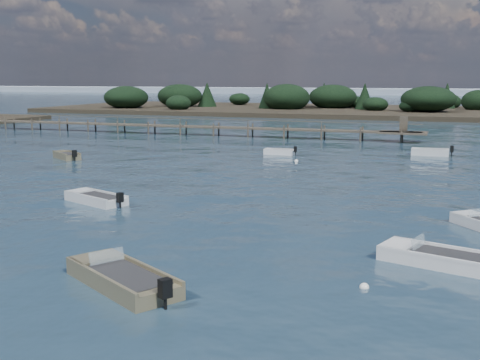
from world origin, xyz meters
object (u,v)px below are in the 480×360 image
at_px(dinghy_mid_grey, 96,200).
at_px(dinghy_near_olive, 122,281).
at_px(tender_far_grey, 67,157).
at_px(tender_far_white, 279,153).
at_px(tender_far_grey_b, 430,154).
at_px(dinghy_mid_white_a, 444,261).
at_px(jetty, 183,126).

height_order(dinghy_mid_grey, dinghy_near_olive, dinghy_near_olive).
bearing_deg(tender_far_grey, tender_far_white, 28.13).
height_order(dinghy_mid_grey, tender_far_grey_b, tender_far_grey_b).
bearing_deg(dinghy_near_olive, dinghy_mid_white_a, 30.36).
bearing_deg(dinghy_mid_white_a, dinghy_near_olive, -149.64).
xyz_separation_m(dinghy_mid_grey, tender_far_grey, (-12.39, 14.90, 0.02)).
bearing_deg(jetty, tender_far_grey, -90.49).
distance_m(tender_far_grey_b, dinghy_near_olive, 39.62).
relative_size(tender_far_grey_b, tender_far_white, 1.20).
xyz_separation_m(tender_far_grey, tender_far_white, (16.28, 8.70, -0.02)).
xyz_separation_m(tender_far_grey, jetty, (0.20, 23.23, 0.82)).
bearing_deg(tender_far_grey_b, dinghy_mid_white_a, -87.20).
xyz_separation_m(tender_far_grey, dinghy_near_olive, (20.64, -26.23, 0.00)).
relative_size(dinghy_mid_grey, dinghy_near_olive, 0.85).
bearing_deg(dinghy_mid_grey, jetty, 107.73).
relative_size(dinghy_mid_grey, tender_far_grey_b, 1.20).
distance_m(dinghy_mid_white_a, jetty, 53.19).
height_order(dinghy_mid_white_a, dinghy_near_olive, dinghy_near_olive).
bearing_deg(jetty, dinghy_mid_grey, -72.27).
bearing_deg(dinghy_mid_grey, tender_far_grey, 129.74).
relative_size(tender_far_white, dinghy_near_olive, 0.59).
height_order(tender_far_grey, tender_far_white, tender_far_grey).
bearing_deg(jetty, dinghy_mid_white_a, -55.01).
bearing_deg(tender_far_grey, dinghy_mid_grey, -50.26).
bearing_deg(tender_far_grey_b, dinghy_near_olive, -102.31).
distance_m(tender_far_grey, dinghy_near_olive, 33.38).
bearing_deg(dinghy_mid_white_a, tender_far_grey, 146.47).
relative_size(tender_far_grey_b, jetty, 0.06).
bearing_deg(dinghy_mid_white_a, jetty, 124.99).
relative_size(tender_far_grey, tender_far_white, 1.15).
bearing_deg(tender_far_white, dinghy_mid_white_a, -63.61).
xyz_separation_m(dinghy_mid_grey, jetty, (-12.19, 38.13, 0.84)).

